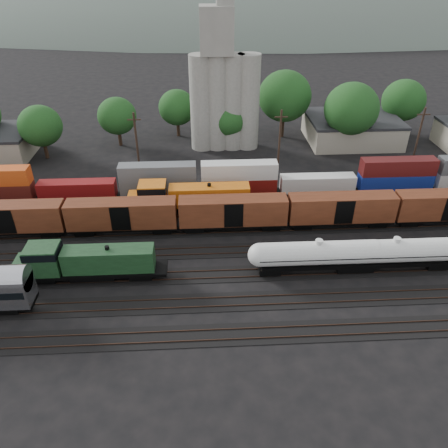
{
  "coord_description": "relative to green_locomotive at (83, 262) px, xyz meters",
  "views": [
    {
      "loc": [
        -1.17,
        -47.28,
        34.3
      ],
      "look_at": [
        1.5,
        2.0,
        3.0
      ],
      "focal_mm": 35.0,
      "sensor_mm": 36.0,
      "label": 1
    }
  ],
  "objects": [
    {
      "name": "grain_silo",
      "position": [
        19.04,
        41.0,
        8.56
      ],
      "size": [
        13.4,
        5.0,
        29.0
      ],
      "color": "gray",
      "rests_on": "ground"
    },
    {
      "name": "container_wall",
      "position": [
        9.91,
        20.0,
        0.1
      ],
      "size": [
        160.0,
        2.6,
        5.8
      ],
      "color": "black",
      "rests_on": "ground"
    },
    {
      "name": "boxcar_string",
      "position": [
        10.97,
        10.0,
        0.42
      ],
      "size": [
        153.6,
        2.9,
        4.2
      ],
      "color": "black",
      "rests_on": "ground"
    },
    {
      "name": "utility_poles",
      "position": [
        15.75,
        27.0,
        3.52
      ],
      "size": [
        122.2,
        0.36,
        12.0
      ],
      "color": "black",
      "rests_on": "ground"
    },
    {
      "name": "tank_car_b",
      "position": [
        37.85,
        -0.0,
        -0.06
      ],
      "size": [
        16.92,
        3.03,
        4.43
      ],
      "color": "white",
      "rests_on": "ground"
    },
    {
      "name": "tracks",
      "position": [
        15.75,
        5.0,
        -2.65
      ],
      "size": [
        180.0,
        33.2,
        0.2
      ],
      "color": "black",
      "rests_on": "ground"
    },
    {
      "name": "industrial_sheds",
      "position": [
        22.38,
        40.25,
        -0.14
      ],
      "size": [
        119.38,
        17.26,
        5.1
      ],
      "color": "#9E937F",
      "rests_on": "ground"
    },
    {
      "name": "tree_band",
      "position": [
        17.86,
        41.25,
        4.47
      ],
      "size": [
        166.17,
        20.21,
        13.82
      ],
      "color": "black",
      "rests_on": "ground"
    },
    {
      "name": "green_locomotive",
      "position": [
        0.0,
        0.0,
        0.0
      ],
      "size": [
        17.91,
        3.16,
        4.74
      ],
      "color": "black",
      "rests_on": "ground"
    },
    {
      "name": "tank_car_a",
      "position": [
        28.29,
        -0.0,
        -0.03
      ],
      "size": [
        17.09,
        3.06,
        4.48
      ],
      "color": "white",
      "rests_on": "ground"
    },
    {
      "name": "distant_hills",
      "position": [
        39.67,
        265.0,
        -23.26
      ],
      "size": [
        860.0,
        286.0,
        130.0
      ],
      "color": "#59665B",
      "rests_on": "ground"
    },
    {
      "name": "ground",
      "position": [
        15.75,
        5.0,
        -2.69
      ],
      "size": [
        600.0,
        600.0,
        0.0
      ],
      "primitive_type": "plane",
      "color": "black"
    },
    {
      "name": "orange_locomotive",
      "position": [
        12.11,
        15.0,
        0.12
      ],
      "size": [
        19.87,
        3.31,
        4.97
      ],
      "color": "black",
      "rests_on": "ground"
    }
  ]
}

